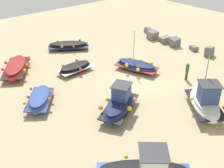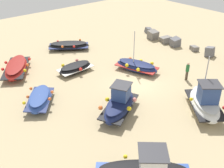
# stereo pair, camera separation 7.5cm
# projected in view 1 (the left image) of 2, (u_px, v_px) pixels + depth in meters

# --- Properties ---
(ground_plane) EXTENTS (56.44, 56.44, 0.00)m
(ground_plane) POSITION_uv_depth(u_px,v_px,m) (136.00, 84.00, 24.95)
(ground_plane) COLOR tan
(fishing_boat_0) EXTENTS (3.69, 4.80, 2.32)m
(fishing_boat_0) POSITION_uv_depth(u_px,v_px,m) (120.00, 104.00, 20.62)
(fishing_boat_0) COLOR navy
(fishing_boat_0) RESTS_ON ground_plane
(fishing_boat_1) EXTENTS (5.40, 4.40, 1.03)m
(fishing_boat_1) POSITION_uv_depth(u_px,v_px,m) (16.00, 68.00, 26.60)
(fishing_boat_1) COLOR maroon
(fishing_boat_1) RESTS_ON ground_plane
(fishing_boat_2) EXTENTS (4.60, 2.87, 4.07)m
(fishing_boat_2) POSITION_uv_depth(u_px,v_px,m) (136.00, 66.00, 26.93)
(fishing_boat_2) COLOR navy
(fishing_boat_2) RESTS_ON ground_plane
(fishing_boat_3) EXTENTS (2.09, 3.64, 0.93)m
(fishing_boat_3) POSITION_uv_depth(u_px,v_px,m) (75.00, 68.00, 26.75)
(fishing_boat_3) COLOR black
(fishing_boat_3) RESTS_ON ground_plane
(fishing_boat_5) EXTENTS (4.78, 4.44, 4.33)m
(fishing_boat_5) POSITION_uv_depth(u_px,v_px,m) (205.00, 102.00, 20.73)
(fishing_boat_5) COLOR white
(fishing_boat_5) RESTS_ON ground_plane
(fishing_boat_6) EXTENTS (3.99, 4.76, 1.00)m
(fishing_boat_6) POSITION_uv_depth(u_px,v_px,m) (68.00, 46.00, 31.82)
(fishing_boat_6) COLOR black
(fishing_boat_6) RESTS_ON ground_plane
(fishing_boat_7) EXTENTS (4.03, 3.70, 1.04)m
(fishing_boat_7) POSITION_uv_depth(u_px,v_px,m) (40.00, 99.00, 21.73)
(fishing_boat_7) COLOR #2D4C9E
(fishing_boat_7) RESTS_ON ground_plane
(person_walking) EXTENTS (0.32, 0.32, 1.74)m
(person_walking) POSITION_uv_depth(u_px,v_px,m) (187.00, 70.00, 25.12)
(person_walking) COLOR brown
(person_walking) RESTS_ON ground_plane
(breakwater_rocks) EXTENTS (19.80, 2.50, 1.31)m
(breakwater_rocks) POSITION_uv_depth(u_px,v_px,m) (199.00, 50.00, 30.75)
(breakwater_rocks) COLOR slate
(breakwater_rocks) RESTS_ON ground_plane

